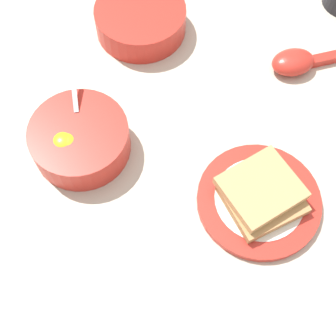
{
  "coord_description": "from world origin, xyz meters",
  "views": [
    {
      "loc": [
        -0.54,
        0.04,
        0.63
      ],
      "look_at": [
        -0.24,
        0.12,
        0.02
      ],
      "focal_mm": 50.0,
      "sensor_mm": 36.0,
      "label": 1
    }
  ],
  "objects_px": {
    "egg_bowl": "(80,139)",
    "toast_plate": "(259,200)",
    "toast_sandwich": "(262,194)",
    "soup_spoon": "(298,62)",
    "congee_bowl": "(141,19)"
  },
  "relations": [
    {
      "from": "toast_plate",
      "to": "soup_spoon",
      "type": "distance_m",
      "value": 0.26
    },
    {
      "from": "egg_bowl",
      "to": "congee_bowl",
      "type": "distance_m",
      "value": 0.25
    },
    {
      "from": "toast_plate",
      "to": "congee_bowl",
      "type": "bearing_deg",
      "value": 43.55
    },
    {
      "from": "soup_spoon",
      "to": "congee_bowl",
      "type": "bearing_deg",
      "value": 87.16
    },
    {
      "from": "soup_spoon",
      "to": "toast_plate",
      "type": "bearing_deg",
      "value": 176.12
    },
    {
      "from": "toast_plate",
      "to": "toast_sandwich",
      "type": "relative_size",
      "value": 1.23
    },
    {
      "from": "toast_sandwich",
      "to": "congee_bowl",
      "type": "xyz_separation_m",
      "value": [
        0.27,
        0.26,
        -0.0
      ]
    },
    {
      "from": "egg_bowl",
      "to": "soup_spoon",
      "type": "height_order",
      "value": "egg_bowl"
    },
    {
      "from": "congee_bowl",
      "to": "egg_bowl",
      "type": "bearing_deg",
      "value": 175.87
    },
    {
      "from": "soup_spoon",
      "to": "toast_sandwich",
      "type": "bearing_deg",
      "value": 176.17
    },
    {
      "from": "egg_bowl",
      "to": "congee_bowl",
      "type": "height_order",
      "value": "egg_bowl"
    },
    {
      "from": "egg_bowl",
      "to": "toast_plate",
      "type": "height_order",
      "value": "egg_bowl"
    },
    {
      "from": "soup_spoon",
      "to": "egg_bowl",
      "type": "bearing_deg",
      "value": 129.23
    },
    {
      "from": "toast_sandwich",
      "to": "toast_plate",
      "type": "bearing_deg",
      "value": 165.29
    },
    {
      "from": "toast_sandwich",
      "to": "congee_bowl",
      "type": "relative_size",
      "value": 0.93
    }
  ]
}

